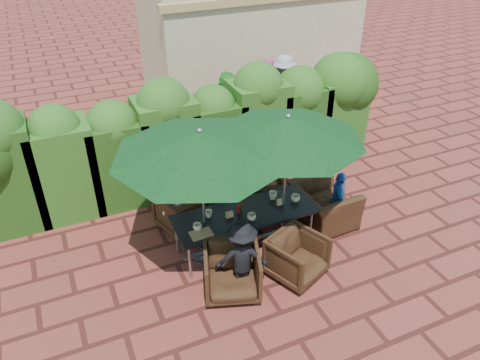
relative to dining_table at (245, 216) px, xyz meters
name	(u,v)px	position (x,y,z in m)	size (l,w,h in m)	color
ground	(237,246)	(-0.12, 0.07, -0.68)	(80.00, 80.00, 0.00)	maroon
dining_table	(245,216)	(0.00, 0.00, 0.00)	(2.43, 0.90, 0.75)	black
umbrella_left	(200,143)	(-0.71, 0.04, 1.54)	(2.74, 2.74, 2.46)	gray
umbrella_right	(288,128)	(0.71, -0.05, 1.54)	(2.50, 2.50, 2.46)	gray
chair_far_left	(182,208)	(-0.80, 1.00, -0.26)	(0.82, 0.77, 0.84)	black
chair_far_mid	(229,199)	(0.10, 0.95, -0.27)	(0.79, 0.74, 0.81)	black
chair_far_right	(266,191)	(0.90, 0.96, -0.33)	(0.68, 0.63, 0.70)	black
chair_near_left	(232,270)	(-0.61, -0.86, -0.24)	(0.85, 0.79, 0.87)	black
chair_near_right	(297,255)	(0.49, -0.96, -0.27)	(0.80, 0.75, 0.82)	black
chair_end_right	(324,199)	(1.66, 0.10, -0.17)	(1.15, 0.75, 1.00)	black
adult_far_left	(181,200)	(-0.84, 0.86, 0.03)	(0.69, 0.41, 1.41)	silver
adult_far_mid	(220,193)	(-0.08, 0.90, -0.07)	(0.44, 0.36, 1.22)	#1E4DA3
adult_far_right	(266,183)	(0.86, 0.91, -0.10)	(0.56, 0.34, 1.16)	black
adult_near_left	(242,258)	(-0.45, -0.89, -0.04)	(0.81, 0.37, 1.27)	black
adult_end_right	(338,200)	(1.84, -0.10, -0.11)	(0.66, 0.33, 1.12)	#1E4DA3
child_left	(204,200)	(-0.32, 1.12, -0.29)	(0.28, 0.23, 0.78)	#E14F98
child_right	(239,192)	(0.39, 1.11, -0.29)	(0.28, 0.23, 0.77)	#8D55B9
pedestrian_a	(228,104)	(1.45, 4.18, 0.15)	(1.54, 0.55, 1.65)	green
pedestrian_b	(266,91)	(2.67, 4.53, 0.17)	(0.81, 0.50, 1.70)	#E14F98
pedestrian_c	(283,89)	(3.09, 4.33, 0.22)	(1.15, 0.53, 1.80)	#929199
cup_a	(197,227)	(-0.88, -0.10, 0.13)	(0.14, 0.14, 0.11)	beige
cup_b	(209,214)	(-0.59, 0.15, 0.13)	(0.13, 0.13, 0.12)	beige
cup_c	(252,217)	(0.03, -0.22, 0.13)	(0.15, 0.15, 0.12)	beige
cup_d	(273,196)	(0.63, 0.18, 0.14)	(0.15, 0.15, 0.14)	beige
cup_e	(295,198)	(0.95, -0.05, 0.14)	(0.16, 0.16, 0.13)	beige
ketchup_bottle	(238,209)	(-0.10, 0.03, 0.16)	(0.04, 0.04, 0.17)	#B20C0A
sauce_bottle	(241,206)	(-0.03, 0.11, 0.16)	(0.04, 0.04, 0.17)	#4C230C
serving_tray	(201,234)	(-0.86, -0.24, 0.08)	(0.35, 0.25, 0.02)	olive
number_block_left	(229,214)	(-0.28, 0.00, 0.12)	(0.12, 0.06, 0.10)	tan
number_block_right	(280,202)	(0.67, -0.02, 0.12)	(0.12, 0.06, 0.10)	tan
hedge_wall	(187,127)	(-0.19, 2.40, 0.65)	(9.10, 1.60, 2.50)	#173C10
building	(249,34)	(3.38, 7.07, 0.93)	(6.20, 3.08, 3.20)	beige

